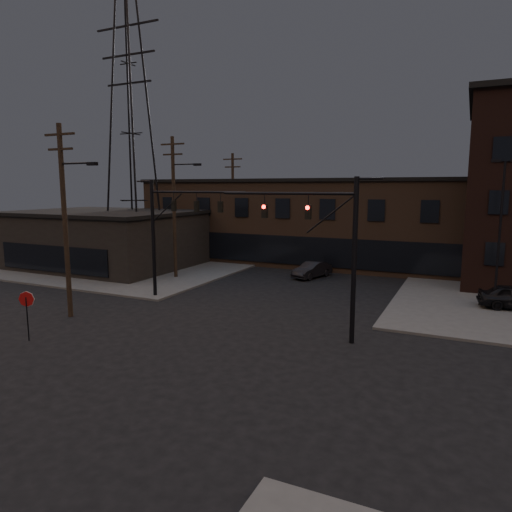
# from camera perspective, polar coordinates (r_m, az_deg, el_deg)

# --- Properties ---
(ground) EXTENTS (140.00, 140.00, 0.00)m
(ground) POSITION_cam_1_polar(r_m,az_deg,el_deg) (21.62, -8.52, -11.81)
(ground) COLOR black
(ground) RESTS_ON ground
(sidewalk_nw) EXTENTS (30.00, 30.00, 0.15)m
(sidewalk_nw) POSITION_cam_1_polar(r_m,az_deg,el_deg) (51.71, -15.31, 0.03)
(sidewalk_nw) COLOR #474744
(sidewalk_nw) RESTS_ON ground
(building_row) EXTENTS (40.00, 12.00, 8.00)m
(building_row) POSITION_cam_1_polar(r_m,az_deg,el_deg) (46.34, 10.99, 4.10)
(building_row) COLOR #4A3527
(building_row) RESTS_ON ground
(building_left) EXTENTS (16.00, 12.00, 5.00)m
(building_left) POSITION_cam_1_polar(r_m,az_deg,el_deg) (45.66, -18.39, 1.86)
(building_left) COLOR black
(building_left) RESTS_ON ground
(traffic_signal_near) EXTENTS (7.12, 0.24, 8.00)m
(traffic_signal_near) POSITION_cam_1_polar(r_m,az_deg,el_deg) (22.27, 9.38, 1.84)
(traffic_signal_near) COLOR black
(traffic_signal_near) RESTS_ON ground
(traffic_signal_far) EXTENTS (7.12, 0.24, 8.00)m
(traffic_signal_far) POSITION_cam_1_polar(r_m,az_deg,el_deg) (30.79, -10.88, 3.80)
(traffic_signal_far) COLOR black
(traffic_signal_far) RESTS_ON ground
(stop_sign) EXTENTS (0.72, 0.33, 2.48)m
(stop_sign) POSITION_cam_1_polar(r_m,az_deg,el_deg) (25.04, -26.75, -5.41)
(stop_sign) COLOR black
(stop_sign) RESTS_ON ground
(utility_pole_near) EXTENTS (3.70, 0.28, 11.00)m
(utility_pole_near) POSITION_cam_1_polar(r_m,az_deg,el_deg) (28.09, -22.73, 4.59)
(utility_pole_near) COLOR black
(utility_pole_near) RESTS_ON ground
(utility_pole_mid) EXTENTS (3.70, 0.28, 11.50)m
(utility_pole_mid) POSITION_cam_1_polar(r_m,az_deg,el_deg) (37.76, -10.14, 6.37)
(utility_pole_mid) COLOR black
(utility_pole_mid) RESTS_ON ground
(utility_pole_far) EXTENTS (2.20, 0.28, 11.00)m
(utility_pole_far) POSITION_cam_1_polar(r_m,az_deg,el_deg) (48.55, -2.91, 6.56)
(utility_pole_far) COLOR black
(utility_pole_far) RESTS_ON ground
(transmission_tower) EXTENTS (7.00, 7.00, 25.00)m
(transmission_tower) POSITION_cam_1_polar(r_m,az_deg,el_deg) (45.81, -15.35, 14.56)
(transmission_tower) COLOR black
(transmission_tower) RESTS_ON ground
(lot_light_a) EXTENTS (1.50, 0.28, 9.14)m
(lot_light_a) POSITION_cam_1_polar(r_m,az_deg,el_deg) (30.89, 28.26, 3.87)
(lot_light_a) COLOR black
(lot_light_a) RESTS_ON ground
(car_crossing) EXTENTS (2.56, 4.29, 1.33)m
(car_crossing) POSITION_cam_1_polar(r_m,az_deg,el_deg) (38.43, 7.02, -1.72)
(car_crossing) COLOR black
(car_crossing) RESTS_ON ground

